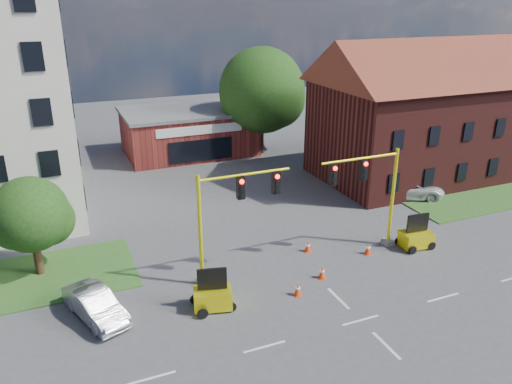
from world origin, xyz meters
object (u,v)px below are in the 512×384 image
trailer_west (213,296)px  signal_mast_west (230,213)px  signal_mast_east (371,189)px  trailer_east (416,237)px  pickup_white (408,188)px

trailer_west → signal_mast_west: bearing=65.8°
signal_mast_west → signal_mast_east: (8.71, 0.00, 0.00)m
signal_mast_east → trailer_east: 4.50m
trailer_east → trailer_west: bearing=-169.4°
trailer_east → signal_mast_east: bearing=167.1°
signal_mast_west → signal_mast_east: bearing=0.0°
signal_mast_west → pickup_white: 17.83m
trailer_west → pickup_white: bearing=38.3°
signal_mast_east → trailer_west: 11.25m
signal_mast_east → trailer_west: size_ratio=2.93×
signal_mast_east → trailer_east: bearing=-17.8°
signal_mast_west → trailer_east: bearing=-4.7°
signal_mast_west → trailer_west: size_ratio=2.93×
signal_mast_west → trailer_east: signal_mast_west is taller
signal_mast_east → signal_mast_west: bearing=180.0°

